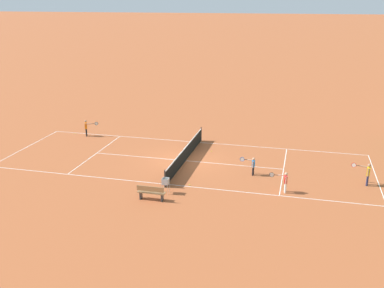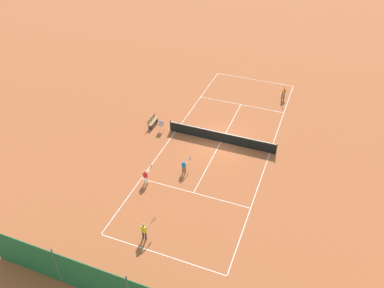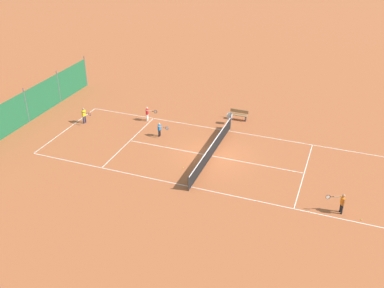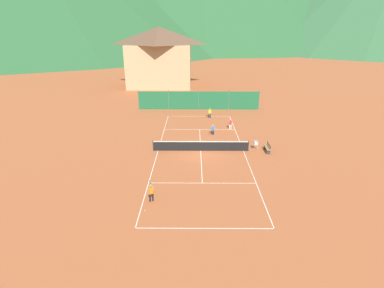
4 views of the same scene
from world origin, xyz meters
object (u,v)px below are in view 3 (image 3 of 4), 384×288
object	(u,v)px
courtside_bench	(239,115)
player_near_service	(160,129)
player_far_baseline	(148,113)
player_far_service	(84,114)
tennis_ball_service_box	(183,168)
tennis_net	(212,150)
tennis_ball_alley_right	(212,129)
player_near_baseline	(342,202)
ball_hopper	(230,117)
tennis_ball_far_corner	(361,220)

from	to	relation	value
courtside_bench	player_near_service	bearing A→B (deg)	135.83
player_far_baseline	courtside_bench	size ratio (longest dim) A/B	0.79
player_far_service	player_far_baseline	bearing A→B (deg)	-64.32
player_far_baseline	tennis_ball_service_box	xyz separation A→B (m)	(-5.78, -5.33, -0.66)
tennis_net	player_near_service	xyz separation A→B (m)	(1.42, 4.58, 0.16)
tennis_net	player_far_baseline	xyz separation A→B (m)	(3.57, 6.62, 0.19)
player_near_service	tennis_ball_service_box	distance (m)	4.94
tennis_ball_alley_right	tennis_ball_service_box	bearing A→B (deg)	179.94
tennis_net	courtside_bench	distance (m)	6.35
player_near_baseline	courtside_bench	world-z (taller)	player_near_baseline
player_near_baseline	tennis_ball_service_box	world-z (taller)	player_near_baseline
ball_hopper	courtside_bench	size ratio (longest dim) A/B	0.59
player_near_service	ball_hopper	xyz separation A→B (m)	(3.88, -4.31, -0.00)
tennis_ball_alley_right	tennis_ball_far_corner	size ratio (longest dim) A/B	1.00
tennis_ball_service_box	courtside_bench	size ratio (longest dim) A/B	0.04
ball_hopper	player_far_service	bearing A→B (deg)	109.77
player_near_baseline	player_far_service	world-z (taller)	player_far_service
courtside_bench	player_far_baseline	bearing A→B (deg)	112.14
player_far_service	tennis_ball_service_box	xyz separation A→B (m)	(-3.59, -9.87, -0.73)
player_far_service	courtside_bench	world-z (taller)	player_far_service
ball_hopper	courtside_bench	xyz separation A→B (m)	(1.05, -0.48, -0.20)
ball_hopper	courtside_bench	world-z (taller)	ball_hopper
tennis_ball_alley_right	tennis_net	bearing A→B (deg)	-161.84
player_near_service	player_far_baseline	size ratio (longest dim) A/B	0.94
player_far_service	ball_hopper	bearing A→B (deg)	-70.23
player_near_service	tennis_ball_far_corner	size ratio (longest dim) A/B	16.98
tennis_net	player_far_baseline	bearing A→B (deg)	61.66
tennis_net	player_far_service	xyz separation A→B (m)	(1.39, 11.16, 0.27)
player_far_service	tennis_ball_service_box	world-z (taller)	player_far_service
player_near_service	tennis_ball_alley_right	world-z (taller)	player_near_service
player_near_baseline	courtside_bench	distance (m)	13.18
tennis_net	player_near_baseline	size ratio (longest dim) A/B	7.17
courtside_bench	player_far_service	bearing A→B (deg)	113.58
tennis_net	courtside_bench	size ratio (longest dim) A/B	6.12
player_far_baseline	courtside_bench	xyz separation A→B (m)	(2.78, -6.82, -0.24)
player_near_service	tennis_net	bearing A→B (deg)	-107.16
player_near_baseline	player_far_service	bearing A→B (deg)	76.20
tennis_ball_far_corner	courtside_bench	xyz separation A→B (m)	(10.16, 9.91, 0.42)
tennis_net	player_far_service	bearing A→B (deg)	82.92
player_far_baseline	tennis_ball_alley_right	size ratio (longest dim) A/B	17.97
tennis_ball_far_corner	ball_hopper	distance (m)	13.84
tennis_ball_far_corner	tennis_ball_service_box	bearing A→B (deg)	81.96
player_near_baseline	courtside_bench	xyz separation A→B (m)	(9.89, 8.71, -0.30)
tennis_ball_far_corner	player_far_service	bearing A→B (deg)	76.25
courtside_bench	tennis_net	bearing A→B (deg)	178.16
tennis_net	tennis_ball_service_box	distance (m)	2.60
tennis_ball_alley_right	tennis_ball_far_corner	bearing A→B (deg)	-124.13
player_far_baseline	courtside_bench	distance (m)	7.37
player_near_service	tennis_ball_far_corner	xyz separation A→B (m)	(-5.23, -14.70, -0.63)
tennis_ball_alley_right	tennis_ball_far_corner	distance (m)	13.77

